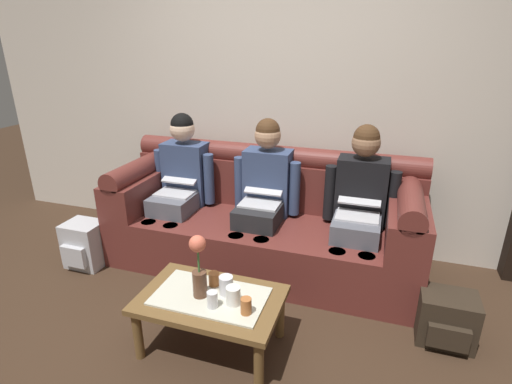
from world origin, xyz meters
name	(u,v)px	position (x,y,z in m)	size (l,w,h in m)	color
ground_plane	(206,356)	(0.00, 0.00, 0.00)	(14.00, 14.00, 0.00)	#382619
back_wall_patterned	(283,82)	(0.00, 1.70, 1.45)	(6.00, 0.12, 2.90)	beige
couch	(264,222)	(0.00, 1.17, 0.37)	(2.49, 0.88, 0.96)	maroon
person_left	(180,180)	(-0.75, 1.17, 0.66)	(0.56, 0.67, 1.22)	#595B66
person_middle	(264,190)	(0.00, 1.17, 0.66)	(0.56, 0.67, 1.22)	#232326
person_right	(360,201)	(0.75, 1.17, 0.66)	(0.56, 0.67, 1.22)	#595B66
coffee_table	(211,304)	(0.00, 0.09, 0.32)	(0.85, 0.54, 0.37)	brown
flower_vase	(199,266)	(-0.05, 0.08, 0.57)	(0.10, 0.10, 0.40)	brown
cup_near_left	(246,306)	(0.26, 0.01, 0.42)	(0.06, 0.06, 0.10)	#B26633
cup_near_right	(226,285)	(0.08, 0.14, 0.43)	(0.08, 0.08, 0.12)	silver
cup_far_center	(214,279)	(-0.02, 0.20, 0.42)	(0.07, 0.07, 0.08)	#B26633
cup_far_left	(233,296)	(0.16, 0.06, 0.43)	(0.08, 0.08, 0.11)	white
cup_far_right	(212,300)	(0.06, 0.00, 0.42)	(0.06, 0.06, 0.10)	silver
backpack_right	(446,319)	(1.38, 0.60, 0.16)	(0.34, 0.30, 0.33)	#2D2319
backpack_left	(85,245)	(-1.40, 0.64, 0.19)	(0.31, 0.30, 0.38)	#B7B7BC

